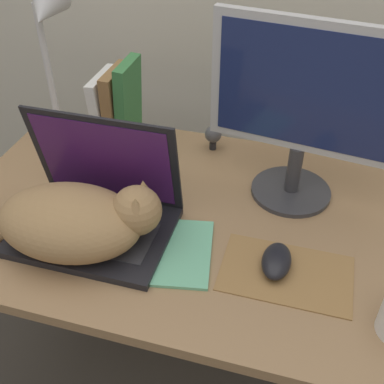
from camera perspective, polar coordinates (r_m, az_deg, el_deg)
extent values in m
cube|color=#93704C|center=(1.19, 0.02, -3.13)|extent=(1.19, 0.74, 0.03)
cylinder|color=#38383D|center=(1.82, -13.80, -1.80)|extent=(0.04, 0.04, 0.68)
cylinder|color=#38383D|center=(1.67, 21.72, -8.38)|extent=(0.04, 0.04, 0.68)
cube|color=black|center=(1.15, -11.61, -4.61)|extent=(0.36, 0.26, 0.02)
cube|color=#28282D|center=(1.13, -11.95, -4.65)|extent=(0.29, 0.13, 0.00)
cube|color=black|center=(1.13, -10.26, 3.81)|extent=(0.36, 0.06, 0.25)
cube|color=#421956|center=(1.13, -10.35, 3.65)|extent=(0.32, 0.05, 0.22)
ellipsoid|color=#99754C|center=(1.09, -14.27, -3.44)|extent=(0.34, 0.24, 0.15)
sphere|color=#99754C|center=(1.04, -6.57, -2.17)|extent=(0.11, 0.11, 0.11)
cone|color=#99754C|center=(1.04, -5.79, 0.58)|extent=(0.04, 0.04, 0.03)
cone|color=#99754C|center=(0.99, -6.71, -1.54)|extent=(0.04, 0.04, 0.03)
cylinder|color=#333338|center=(1.27, 11.61, 0.13)|extent=(0.20, 0.20, 0.01)
cylinder|color=#333338|center=(1.23, 12.02, 2.68)|extent=(0.04, 0.04, 0.13)
cube|color=#B2B2B7|center=(1.12, 13.51, 11.81)|extent=(0.45, 0.08, 0.31)
cube|color=navy|center=(1.11, 13.53, 11.53)|extent=(0.41, 0.06, 0.27)
cube|color=olive|center=(1.06, 11.09, -9.43)|extent=(0.28, 0.17, 0.00)
ellipsoid|color=black|center=(1.06, 9.98, -8.05)|extent=(0.06, 0.11, 0.04)
cube|color=white|center=(1.43, -10.10, 9.68)|extent=(0.04, 0.16, 0.21)
cube|color=olive|center=(1.41, -8.86, 9.88)|extent=(0.03, 0.15, 0.23)
cube|color=#387A42|center=(1.39, -7.56, 10.21)|extent=(0.04, 0.13, 0.25)
cylinder|color=silver|center=(1.56, -15.40, 7.40)|extent=(0.13, 0.13, 0.01)
cylinder|color=silver|center=(1.47, -16.68, 13.78)|extent=(0.02, 0.02, 0.37)
cone|color=silver|center=(1.35, -17.10, 20.03)|extent=(0.11, 0.13, 0.14)
cube|color=#6BBC93|center=(1.09, -2.55, -7.02)|extent=(0.22, 0.24, 0.01)
cylinder|color=#232328|center=(1.41, 2.48, 5.58)|extent=(0.02, 0.02, 0.02)
sphere|color=#4C4C51|center=(1.39, 2.53, 6.85)|extent=(0.05, 0.05, 0.05)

